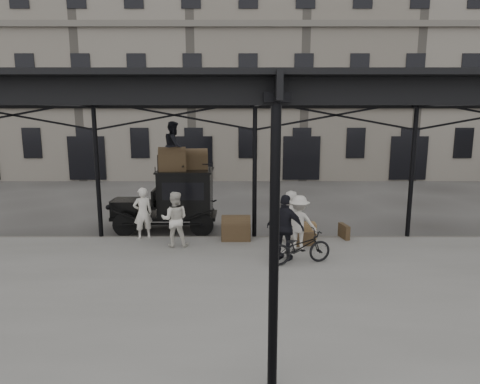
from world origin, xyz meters
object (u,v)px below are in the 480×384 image
object	(u,v)px
bicycle	(300,247)
steamer_trunk_roof_near	(172,161)
porter_left	(143,213)
porter_official	(285,228)
taxi	(177,197)
steamer_trunk_platform	(236,229)

from	to	relation	value
bicycle	steamer_trunk_roof_near	size ratio (longest dim) A/B	1.90
bicycle	porter_left	bearing A→B (deg)	47.93
porter_official	bicycle	distance (m)	0.66
bicycle	porter_official	bearing A→B (deg)	33.88
porter_left	steamer_trunk_roof_near	size ratio (longest dim) A/B	1.81
taxi	porter_left	bearing A→B (deg)	-122.19
taxi	bicycle	size ratio (longest dim) A/B	2.09
porter_left	bicycle	bearing A→B (deg)	128.68
porter_official	porter_left	bearing A→B (deg)	1.74
porter_official	steamer_trunk_platform	distance (m)	2.38
bicycle	steamer_trunk_platform	size ratio (longest dim) A/B	1.92
porter_official	steamer_trunk_platform	size ratio (longest dim) A/B	2.00
taxi	porter_official	world-z (taller)	taxi
taxi	steamer_trunk_platform	world-z (taller)	taxi
bicycle	steamer_trunk_roof_near	xyz separation A→B (m)	(-3.89, 3.49, 1.91)
steamer_trunk_platform	bicycle	bearing A→B (deg)	-51.83
porter_official	steamer_trunk_roof_near	bearing A→B (deg)	-15.30
porter_left	steamer_trunk_roof_near	xyz separation A→B (m)	(0.81, 1.16, 1.54)
steamer_trunk_platform	steamer_trunk_roof_near	bearing A→B (deg)	148.51
porter_left	steamer_trunk_platform	xyz separation A→B (m)	(2.97, -0.16, -0.50)
steamer_trunk_roof_near	porter_official	bearing A→B (deg)	-50.33
porter_left	steamer_trunk_roof_near	world-z (taller)	steamer_trunk_roof_near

